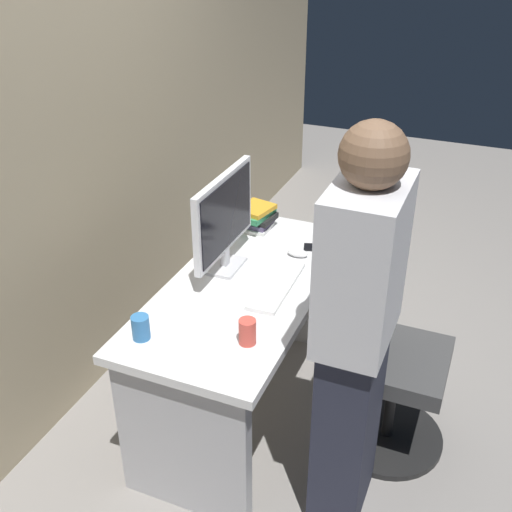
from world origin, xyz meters
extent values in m
plane|color=gray|center=(0.00, 0.00, 0.00)|extent=(9.00, 9.00, 0.00)
cube|color=tan|center=(0.00, 0.86, 1.50)|extent=(6.40, 0.10, 3.00)
cube|color=white|center=(0.00, 0.00, 0.71)|extent=(1.38, 0.65, 0.04)
cube|color=#B2B2B7|center=(-0.63, 0.00, 0.34)|extent=(0.06, 0.57, 0.69)
cube|color=#B2B2B7|center=(0.63, 0.00, 0.34)|extent=(0.06, 0.57, 0.69)
cylinder|color=black|center=(0.06, -0.69, 0.01)|extent=(0.52, 0.52, 0.03)
cylinder|color=black|center=(0.06, -0.69, 0.23)|extent=(0.05, 0.05, 0.39)
cube|color=#3F3F3F|center=(0.06, -0.69, 0.46)|extent=(0.44, 0.44, 0.08)
cube|color=#3F3F3F|center=(0.06, -0.50, 0.72)|extent=(0.40, 0.06, 0.44)
cube|color=#262838|center=(-0.35, -0.58, 0.42)|extent=(0.34, 0.20, 0.85)
cube|color=silver|center=(-0.35, -0.58, 1.14)|extent=(0.40, 0.24, 0.58)
sphere|color=brown|center=(-0.35, -0.58, 1.53)|extent=(0.22, 0.22, 0.22)
cube|color=silver|center=(0.09, 0.14, 0.73)|extent=(0.20, 0.14, 0.02)
cube|color=silver|center=(0.09, 0.14, 0.78)|extent=(0.04, 0.03, 0.08)
cube|color=silver|center=(0.09, 0.14, 1.00)|extent=(0.54, 0.03, 0.36)
cube|color=black|center=(0.09, 0.13, 1.00)|extent=(0.50, 0.01, 0.32)
cube|color=white|center=(0.02, -0.14, 0.74)|extent=(0.43, 0.14, 0.02)
ellipsoid|color=white|center=(0.32, -0.13, 0.74)|extent=(0.06, 0.10, 0.03)
cylinder|color=#D84C3F|center=(-0.39, -0.18, 0.78)|extent=(0.07, 0.07, 0.10)
cylinder|color=#3372B2|center=(-0.52, 0.21, 0.78)|extent=(0.07, 0.07, 0.10)
cube|color=white|center=(0.51, 0.15, 0.74)|extent=(0.16, 0.12, 0.02)
cube|color=#594C72|center=(0.53, 0.17, 0.76)|extent=(0.16, 0.15, 0.02)
cube|color=black|center=(0.53, 0.15, 0.78)|extent=(0.16, 0.15, 0.03)
cube|color=#338C59|center=(0.51, 0.17, 0.81)|extent=(0.22, 0.17, 0.03)
cube|color=gold|center=(0.51, 0.17, 0.84)|extent=(0.20, 0.19, 0.02)
cube|color=black|center=(0.43, -0.20, 0.73)|extent=(0.11, 0.16, 0.01)
camera|label=1|loc=(-2.15, -0.94, 2.19)|focal=43.57mm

